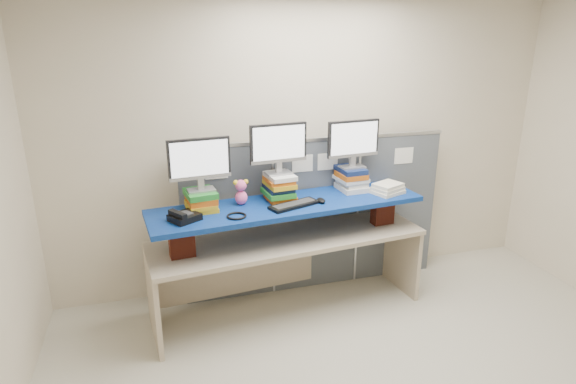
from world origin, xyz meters
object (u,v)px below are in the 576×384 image
object	(u,v)px
desk	(288,252)
monitor_left	(199,161)
keyboard	(294,205)
monitor_center	(278,146)
monitor_right	(353,141)
desk_phone	(184,217)
blue_board	(288,205)

from	to	relation	value
desk	monitor_left	distance (m)	1.14
keyboard	desk	bearing A→B (deg)	85.81
monitor_center	monitor_right	world-z (taller)	monitor_center
monitor_center	keyboard	bearing A→B (deg)	-75.36
monitor_left	monitor_center	world-z (taller)	monitor_center
monitor_left	desk_phone	bearing A→B (deg)	-134.31
blue_board	keyboard	distance (m)	0.10
blue_board	monitor_left	world-z (taller)	monitor_left
desk	blue_board	xyz separation A→B (m)	(0.00, 0.00, 0.44)
keyboard	monitor_left	bearing A→B (deg)	149.83
monitor_center	monitor_left	bearing A→B (deg)	-180.00
blue_board	desk_phone	xyz separation A→B (m)	(-0.90, -0.16, 0.05)
blue_board	desk_phone	bearing A→B (deg)	-175.38
monitor_center	desk_phone	size ratio (longest dim) A/B	1.83
keyboard	desk_phone	bearing A→B (deg)	164.63
monitor_left	keyboard	distance (m)	0.87
monitor_center	keyboard	xyz separation A→B (m)	(0.08, -0.21, -0.47)
monitor_center	monitor_right	xyz separation A→B (m)	(0.72, 0.07, -0.02)
monitor_center	desk_phone	bearing A→B (deg)	-167.56
blue_board	monitor_left	distance (m)	0.85
monitor_center	desk_phone	xyz separation A→B (m)	(-0.85, -0.28, -0.45)
monitor_center	monitor_right	bearing A→B (deg)	-0.00
monitor_center	monitor_right	distance (m)	0.73
desk_phone	desk	bearing A→B (deg)	-21.02
desk	keyboard	xyz separation A→B (m)	(0.03, -0.09, 0.48)
keyboard	desk_phone	xyz separation A→B (m)	(-0.92, -0.07, 0.02)
monitor_right	desk	bearing A→B (deg)	-170.22
monitor_left	keyboard	size ratio (longest dim) A/B	1.07
monitor_left	monitor_center	xyz separation A→B (m)	(0.68, 0.07, 0.07)
monitor_left	monitor_right	bearing A→B (deg)	0.00
monitor_right	desk_phone	size ratio (longest dim) A/B	1.83
desk	monitor_left	world-z (taller)	monitor_left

